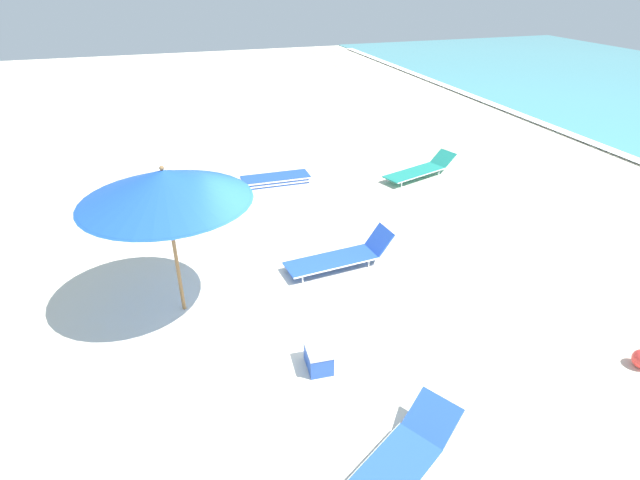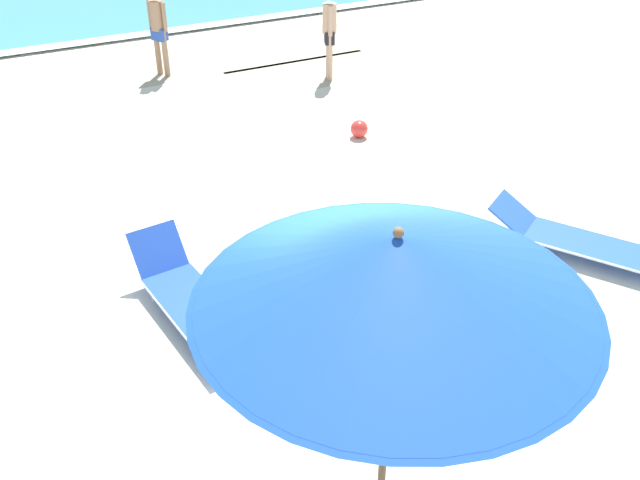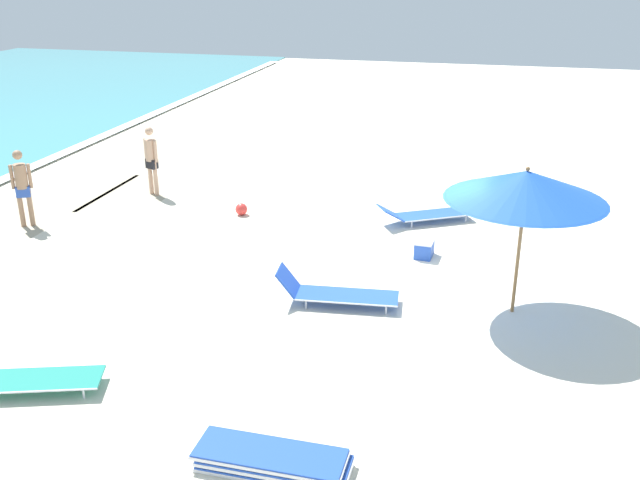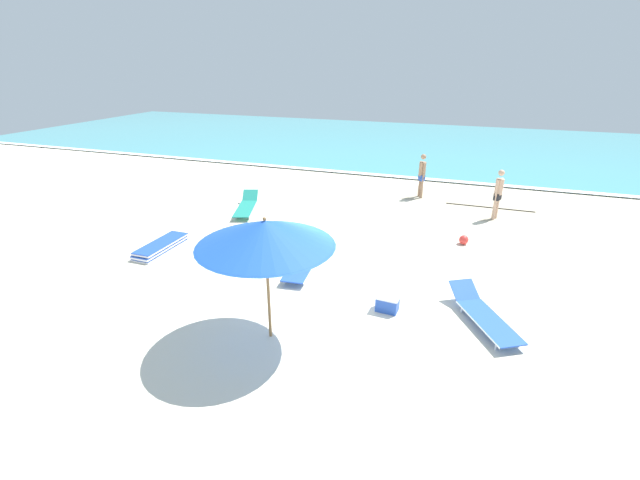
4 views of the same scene
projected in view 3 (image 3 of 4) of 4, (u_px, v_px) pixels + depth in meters
ground_plane at (404, 286)px, 13.41m from camera, size 60.00×60.00×0.16m
beach_umbrella at (526, 186)px, 11.46m from camera, size 2.62×2.62×2.58m
lounger_stack at (273, 460)px, 8.47m from camera, size 0.62×1.90×0.24m
sun_lounger_under_umbrella at (17, 378)px, 9.96m from camera, size 1.31×2.39×0.51m
sun_lounger_beside_umbrella at (335, 292)px, 12.48m from camera, size 0.82×2.17×0.62m
sun_lounger_near_water_left at (425, 214)px, 16.35m from camera, size 1.64×2.21×0.47m
beachgoer_wading_adult at (22, 184)px, 15.83m from camera, size 0.30×0.40×1.76m
beachgoer_shoreline_child at (151, 157)px, 17.97m from camera, size 0.29×0.42×1.76m
beach_ball at (241, 209)px, 16.83m from camera, size 0.29×0.29×0.29m
cooler_box at (424, 248)px, 14.48m from camera, size 0.52×0.39×0.37m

